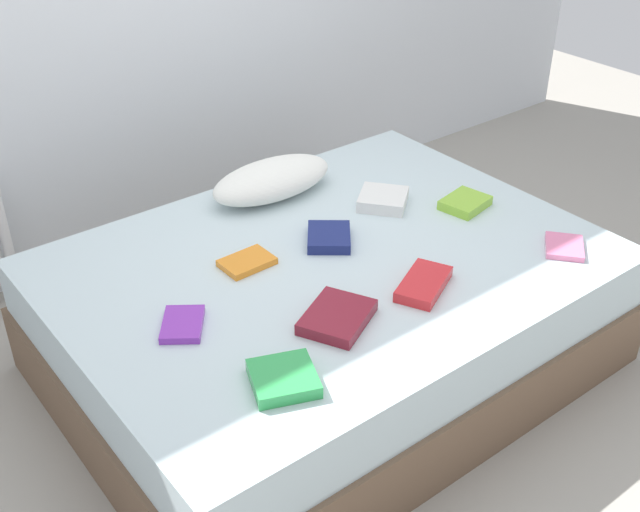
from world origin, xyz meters
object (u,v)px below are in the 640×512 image
object	(u,v)px
textbook_white	(383,199)
textbook_orange	(247,262)
textbook_red	(424,284)
textbook_maroon	(337,317)
textbook_navy	(329,237)
textbook_pink	(564,247)
bed	(328,313)
pillow	(272,180)
textbook_lime	(465,203)
textbook_purple	(183,324)
textbook_green	(283,379)

from	to	relation	value
textbook_white	textbook_orange	xyz separation A→B (m)	(-0.69, -0.04, -0.01)
textbook_red	textbook_orange	distance (m)	0.64
textbook_maroon	textbook_navy	xyz separation A→B (m)	(0.29, 0.41, -0.00)
textbook_red	textbook_pink	xyz separation A→B (m)	(0.60, -0.14, -0.01)
bed	textbook_white	distance (m)	0.54
pillow	textbook_white	world-z (taller)	pillow
bed	textbook_pink	distance (m)	0.92
textbook_pink	pillow	bearing A→B (deg)	81.12
textbook_lime	textbook_white	bearing A→B (deg)	127.72
textbook_purple	textbook_white	xyz separation A→B (m)	(1.06, 0.22, 0.01)
bed	textbook_white	bearing A→B (deg)	22.70
textbook_purple	textbook_pink	size ratio (longest dim) A/B	1.05
textbook_red	textbook_white	size ratio (longest dim) A/B	1.29
textbook_lime	textbook_navy	distance (m)	0.62
textbook_white	textbook_purple	bearing A→B (deg)	152.74
pillow	textbook_pink	world-z (taller)	pillow
textbook_navy	textbook_pink	bearing A→B (deg)	-93.04
textbook_green	textbook_lime	world-z (taller)	textbook_green
bed	textbook_navy	xyz separation A→B (m)	(0.07, 0.08, 0.27)
pillow	textbook_purple	size ratio (longest dim) A/B	3.09
textbook_red	textbook_purple	distance (m)	0.83
bed	textbook_maroon	bearing A→B (deg)	-124.24
textbook_green	textbook_maroon	bearing A→B (deg)	45.41
textbook_pink	textbook_orange	bearing A→B (deg)	107.77
pillow	textbook_navy	size ratio (longest dim) A/B	2.86
pillow	textbook_navy	xyz separation A→B (m)	(-0.05, -0.45, -0.05)
textbook_maroon	textbook_pink	size ratio (longest dim) A/B	1.41
pillow	textbook_purple	xyz separation A→B (m)	(-0.75, -0.57, -0.06)
textbook_red	textbook_white	bearing A→B (deg)	34.96
textbook_purple	textbook_lime	bearing A→B (deg)	-53.68
textbook_lime	textbook_red	bearing A→B (deg)	-160.72
pillow	textbook_red	distance (m)	0.89
textbook_green	textbook_navy	bearing A→B (deg)	63.88
textbook_navy	bed	bearing A→B (deg)	178.67
textbook_green	textbook_purple	bearing A→B (deg)	124.68
textbook_lime	textbook_orange	world-z (taller)	textbook_lime
textbook_maroon	textbook_orange	xyz separation A→B (m)	(-0.04, 0.47, -0.01)
pillow	textbook_pink	distance (m)	1.20
pillow	textbook_maroon	world-z (taller)	pillow
bed	textbook_purple	xyz separation A→B (m)	(-0.63, -0.04, 0.27)
textbook_purple	textbook_navy	bearing A→B (deg)	-43.48
textbook_purple	textbook_orange	bearing A→B (deg)	-27.36
textbook_maroon	textbook_red	xyz separation A→B (m)	(0.36, -0.03, -0.00)
bed	pillow	xyz separation A→B (m)	(0.12, 0.53, 0.32)
bed	pillow	world-z (taller)	pillow
textbook_red	textbook_white	world-z (taller)	textbook_white
textbook_pink	textbook_navy	world-z (taller)	textbook_navy
textbook_maroon	textbook_purple	distance (m)	0.50
textbook_red	textbook_pink	size ratio (longest dim) A/B	1.43
textbook_lime	textbook_pink	distance (m)	0.46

